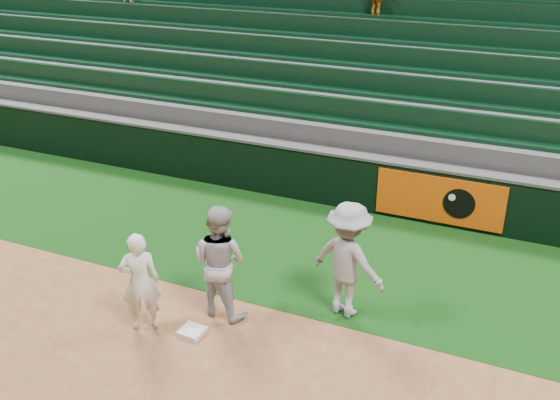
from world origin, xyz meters
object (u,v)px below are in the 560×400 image
object	(u,v)px
base_coach	(348,260)
baserunner	(220,261)
first_base	(192,332)
first_baseman	(140,282)

from	to	relation	value
base_coach	baserunner	bearing A→B (deg)	37.96
first_base	baserunner	world-z (taller)	baserunner
first_baseman	baserunner	world-z (taller)	baserunner
first_base	first_baseman	xyz separation A→B (m)	(-0.79, -0.14, 0.79)
first_base	first_baseman	size ratio (longest dim) A/B	0.21
first_base	base_coach	distance (m)	2.67
first_baseman	baserunner	distance (m)	1.26
first_base	base_coach	world-z (taller)	base_coach
first_baseman	first_base	bearing A→B (deg)	155.96
first_baseman	base_coach	world-z (taller)	base_coach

